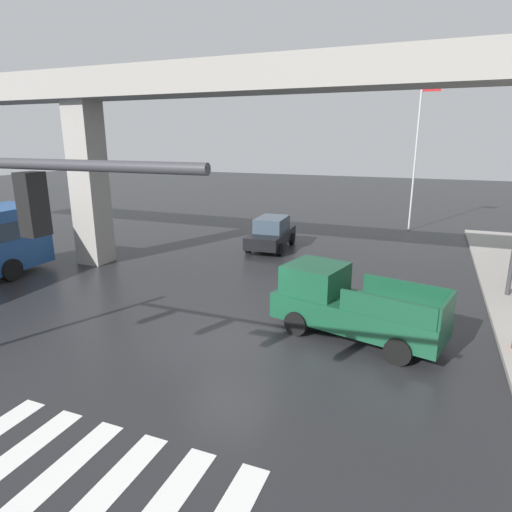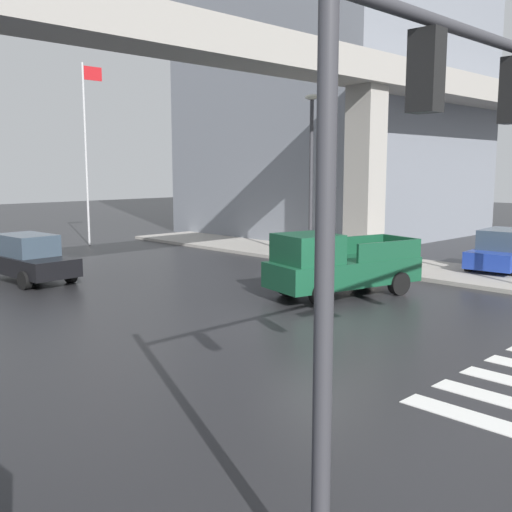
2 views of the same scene
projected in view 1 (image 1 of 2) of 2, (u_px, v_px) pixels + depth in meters
ground_plane at (228, 340)px, 13.14m from camera, size 120.00×120.00×0.00m
crosswalk_stripes at (86, 478)px, 7.81m from camera, size 6.05×2.80×0.01m
elevated_overpass at (288, 94)px, 15.99m from camera, size 57.19×2.06×8.76m
pickup_truck at (348, 305)px, 13.30m from camera, size 5.40×3.02×2.08m
sedan_black at (271, 233)px, 23.95m from camera, size 2.16×4.40×1.72m
flagpole at (418, 144)px, 27.30m from camera, size 1.16×0.12×9.50m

